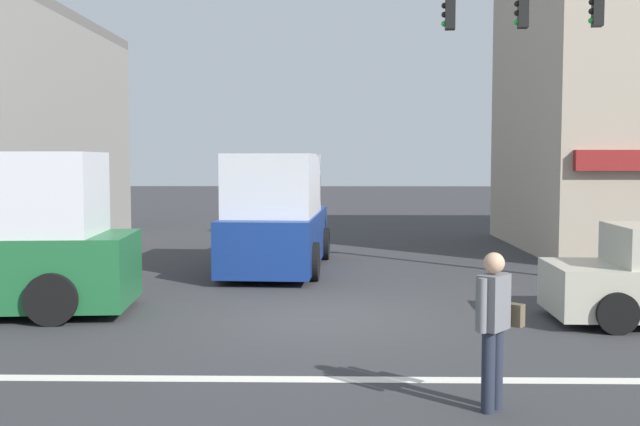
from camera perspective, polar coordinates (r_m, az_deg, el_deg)
ground_plane at (r=12.55m, az=0.30°, el=-7.97°), size 120.00×120.00×0.00m
lane_marking_stripe at (r=9.16m, az=-0.00°, el=-12.55°), size 9.00×0.24×0.01m
traffic_light_mast at (r=16.18m, az=21.59°, el=9.77°), size 4.87×0.68×6.20m
box_truck_waiting_far at (r=17.71m, az=-3.33°, el=-0.34°), size 2.48×5.70×2.75m
pedestrian_foreground_with_bag at (r=8.07m, az=13.15°, el=-7.99°), size 0.58×0.59×1.67m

